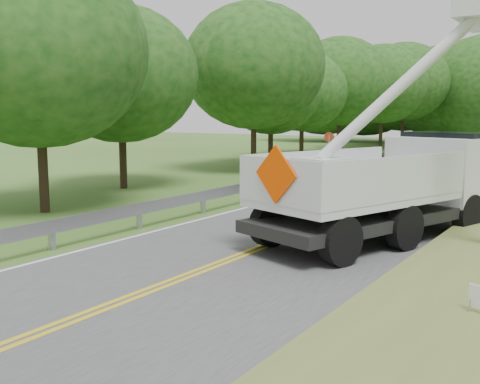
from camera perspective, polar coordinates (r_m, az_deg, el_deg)
The scene contains 8 objects.
ground at distance 8.83m, azimuth -22.73°, elevation -14.34°, with size 140.00×140.00×0.00m, color #465F24.
road at distance 19.96m, azimuth 12.76°, elevation -1.55°, with size 7.20×96.00×0.03m.
guardrail at distance 22.38m, azimuth 3.97°, elevation 1.06°, with size 0.18×48.00×0.77m.
treeline_left at distance 37.17m, azimuth 5.92°, elevation 11.53°, with size 10.10×57.14×10.02m.
bucket_truck at distance 15.67m, azimuth 17.19°, elevation 1.84°, with size 5.10×8.20×7.48m.
suv_silver at distance 23.70m, azimuth 11.70°, elevation 2.13°, with size 2.91×6.30×1.75m, color silver.
suv_darkgrey at distance 28.07m, azimuth 16.27°, elevation 2.56°, with size 2.02×4.98×1.44m, color #323538.
stop_sign_permanent at distance 26.99m, azimuth 9.06°, elevation 4.36°, with size 0.38×0.37×2.40m.
Camera 1 is at (6.89, -4.45, 3.27)m, focal length 41.77 mm.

